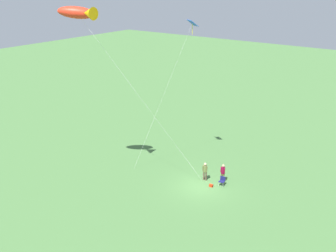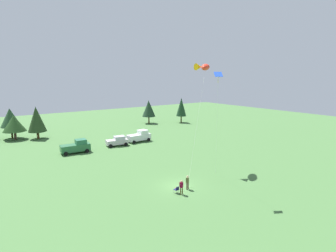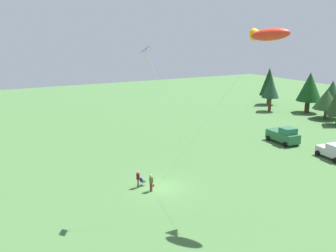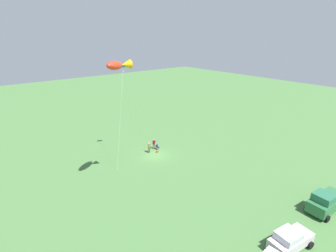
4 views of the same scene
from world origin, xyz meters
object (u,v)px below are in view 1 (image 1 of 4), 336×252
at_px(backpack_on_grass, 211,186).
at_px(kite_large_fish, 80,13).
at_px(folding_chair, 222,180).
at_px(person_spectator, 223,172).
at_px(kite_diamond_blue, 190,30).
at_px(person_kite_flyer, 205,170).

xyz_separation_m(backpack_on_grass, kite_large_fish, (9.14, 5.60, 14.70)).
relative_size(folding_chair, person_spectator, 0.47).
relative_size(backpack_on_grass, kite_diamond_blue, 0.02).
bearing_deg(kite_diamond_blue, person_kite_flyer, 151.88).
height_order(folding_chair, person_spectator, person_spectator).
relative_size(folding_chair, backpack_on_grass, 2.56).
xyz_separation_m(person_spectator, kite_diamond_blue, (4.43, -0.90, 12.11)).
height_order(person_kite_flyer, backpack_on_grass, person_kite_flyer).
distance_m(backpack_on_grass, kite_diamond_blue, 13.82).
relative_size(kite_large_fish, kite_diamond_blue, 1.11).
xyz_separation_m(folding_chair, person_spectator, (0.26, -0.56, 0.53)).
bearing_deg(backpack_on_grass, kite_diamond_blue, -29.46).
distance_m(folding_chair, backpack_on_grass, 1.12).
height_order(person_spectator, kite_diamond_blue, kite_diamond_blue).
bearing_deg(person_kite_flyer, person_spectator, 107.29).
xyz_separation_m(backpack_on_grass, kite_diamond_blue, (4.05, -2.29, 13.02)).
bearing_deg(backpack_on_grass, folding_chair, -127.87).
height_order(person_spectator, kite_large_fish, kite_large_fish).
relative_size(person_kite_flyer, person_spectator, 1.00).
distance_m(kite_large_fish, kite_diamond_blue, 9.53).
distance_m(person_kite_flyer, folding_chair, 1.81).
height_order(person_kite_flyer, person_spectator, same).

